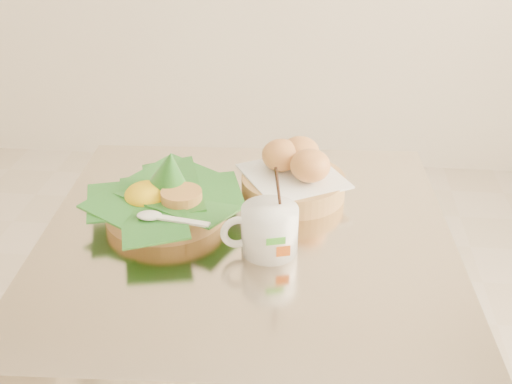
# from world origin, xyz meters

# --- Properties ---
(cafe_table) EXTENTS (0.74, 0.74, 0.75)m
(cafe_table) POSITION_xyz_m (0.19, -0.05, 0.53)
(cafe_table) COLOR gray
(cafe_table) RESTS_ON floor
(rice_basket) EXTENTS (0.27, 0.27, 0.14)m
(rice_basket) POSITION_xyz_m (0.04, -0.00, 0.79)
(rice_basket) COLOR tan
(rice_basket) RESTS_ON cafe_table
(bread_basket) EXTENTS (0.23, 0.23, 0.10)m
(bread_basket) POSITION_xyz_m (0.27, 0.10, 0.79)
(bread_basket) COLOR tan
(bread_basket) RESTS_ON cafe_table
(coffee_mug) EXTENTS (0.13, 0.10, 0.16)m
(coffee_mug) POSITION_xyz_m (0.23, -0.10, 0.79)
(coffee_mug) COLOR white
(coffee_mug) RESTS_ON cafe_table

